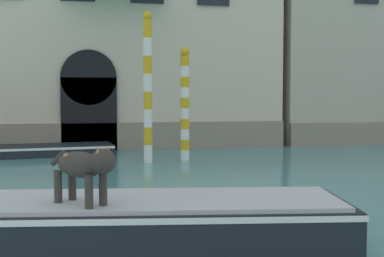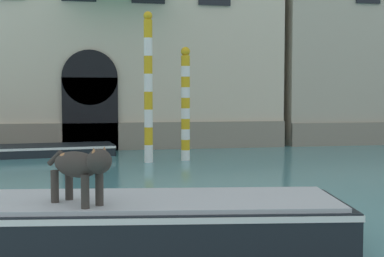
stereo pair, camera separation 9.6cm
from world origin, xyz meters
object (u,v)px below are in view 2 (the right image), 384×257
at_px(boat_moored_near_palazzo, 26,150).
at_px(mooring_pole_0, 148,87).
at_px(dog_on_deck, 81,166).
at_px(mooring_pole_3, 185,103).
at_px(boat_foreground, 36,222).

bearing_deg(boat_moored_near_palazzo, mooring_pole_0, -37.27).
relative_size(dog_on_deck, mooring_pole_3, 0.27).
bearing_deg(boat_moored_near_palazzo, boat_foreground, -88.81).
relative_size(mooring_pole_0, mooring_pole_3, 1.29).
bearing_deg(mooring_pole_0, boat_foreground, -105.85).
bearing_deg(boat_foreground, mooring_pole_3, 75.53).
bearing_deg(boat_foreground, mooring_pole_0, 81.87).
distance_m(boat_moored_near_palazzo, mooring_pole_3, 5.76).
xyz_separation_m(dog_on_deck, mooring_pole_3, (3.05, 9.52, 0.62)).
bearing_deg(mooring_pole_3, boat_foreground, -112.20).
distance_m(boat_foreground, mooring_pole_0, 9.29).
relative_size(boat_moored_near_palazzo, mooring_pole_0, 1.31).
relative_size(boat_foreground, boat_moored_near_palazzo, 1.46).
bearing_deg(mooring_pole_3, boat_moored_near_palazzo, 158.07).
bearing_deg(dog_on_deck, boat_foreground, -168.91).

